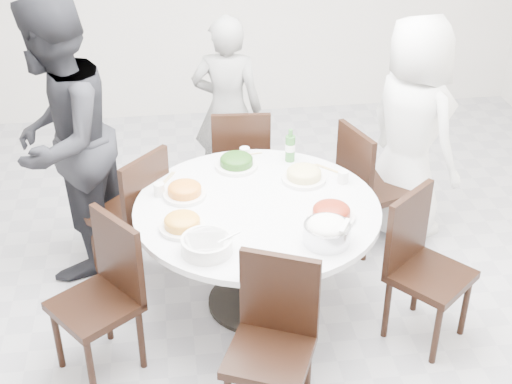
{
  "coord_description": "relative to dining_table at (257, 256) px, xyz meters",
  "views": [
    {
      "loc": [
        -0.57,
        -3.7,
        3.03
      ],
      "look_at": [
        -0.07,
        -0.02,
        0.82
      ],
      "focal_mm": 50.0,
      "sensor_mm": 36.0,
      "label": 1
    }
  ],
  "objects": [
    {
      "name": "chair_s",
      "position": [
        -0.07,
        -0.96,
        0.1
      ],
      "size": [
        0.55,
        0.55,
        0.95
      ],
      "primitive_type": "cube",
      "rotation": [
        0.0,
        0.0,
        5.86
      ],
      "color": "black",
      "rests_on": "floor"
    },
    {
      "name": "diner_middle",
      "position": [
        -0.04,
        1.43,
        0.38
      ],
      "size": [
        0.61,
        0.47,
        1.5
      ],
      "primitive_type": "imported",
      "rotation": [
        0.0,
        0.0,
        2.92
      ],
      "color": "black",
      "rests_on": "floor"
    },
    {
      "name": "beverage_bottle",
      "position": [
        0.3,
        0.55,
        0.49
      ],
      "size": [
        0.07,
        0.07,
        0.23
      ],
      "primitive_type": "cylinder",
      "color": "#32742E",
      "rests_on": "dining_table"
    },
    {
      "name": "dish_pale",
      "position": [
        0.34,
        0.27,
        0.41
      ],
      "size": [
        0.29,
        0.29,
        0.08
      ],
      "primitive_type": "cylinder",
      "color": "white",
      "rests_on": "dining_table"
    },
    {
      "name": "chopsticks",
      "position": [
        -0.03,
        0.63,
        0.38
      ],
      "size": [
        0.24,
        0.04,
        0.01
      ],
      "primitive_type": null,
      "color": "tan",
      "rests_on": "dining_table"
    },
    {
      "name": "soup_bowl",
      "position": [
        -0.34,
        -0.43,
        0.42
      ],
      "size": [
        0.28,
        0.28,
        0.09
      ],
      "primitive_type": "cylinder",
      "color": "white",
      "rests_on": "dining_table"
    },
    {
      "name": "chair_ne",
      "position": [
        0.93,
        0.59,
        0.1
      ],
      "size": [
        0.53,
        0.53,
        0.95
      ],
      "primitive_type": "cube",
      "rotation": [
        0.0,
        0.0,
        1.89
      ],
      "color": "black",
      "rests_on": "floor"
    },
    {
      "name": "tea_cups",
      "position": [
        -0.01,
        0.59,
        0.42
      ],
      "size": [
        0.07,
        0.07,
        0.08
      ],
      "primitive_type": "cylinder",
      "color": "white",
      "rests_on": "dining_table"
    },
    {
      "name": "rice_bowl",
      "position": [
        0.33,
        -0.43,
        0.43
      ],
      "size": [
        0.26,
        0.26,
        0.11
      ],
      "primitive_type": "cylinder",
      "color": "silver",
      "rests_on": "dining_table"
    },
    {
      "name": "chair_sw",
      "position": [
        -0.98,
        -0.45,
        0.1
      ],
      "size": [
        0.59,
        0.59,
        0.95
      ],
      "primitive_type": "cube",
      "rotation": [
        0.0,
        0.0,
        5.36
      ],
      "color": "black",
      "rests_on": "floor"
    },
    {
      "name": "dish_orange",
      "position": [
        -0.43,
        0.17,
        0.41
      ],
      "size": [
        0.27,
        0.27,
        0.07
      ],
      "primitive_type": "cylinder",
      "color": "white",
      "rests_on": "dining_table"
    },
    {
      "name": "dining_table",
      "position": [
        0.0,
        0.0,
        0.0
      ],
      "size": [
        1.5,
        1.5,
        0.75
      ],
      "primitive_type": "cylinder",
      "color": "white",
      "rests_on": "floor"
    },
    {
      "name": "chair_n",
      "position": [
        0.02,
        1.09,
        0.1
      ],
      "size": [
        0.45,
        0.45,
        0.95
      ],
      "primitive_type": "cube",
      "rotation": [
        0.0,
        0.0,
        3.06
      ],
      "color": "black",
      "rests_on": "floor"
    },
    {
      "name": "diner_right",
      "position": [
        1.2,
        0.73,
        0.45
      ],
      "size": [
        0.82,
        0.96,
        1.66
      ],
      "primitive_type": "imported",
      "rotation": [
        0.0,
        0.0,
        2.0
      ],
      "color": "white",
      "rests_on": "floor"
    },
    {
      "name": "chair_nw",
      "position": [
        -0.81,
        0.47,
        0.1
      ],
      "size": [
        0.59,
        0.59,
        0.95
      ],
      "primitive_type": "cube",
      "rotation": [
        0.0,
        0.0,
        3.98
      ],
      "color": "black",
      "rests_on": "floor"
    },
    {
      "name": "diner_left",
      "position": [
        -1.2,
        0.63,
        0.58
      ],
      "size": [
        0.96,
        1.1,
        1.92
      ],
      "primitive_type": "imported",
      "rotation": [
        0.0,
        0.0,
        4.42
      ],
      "color": "black",
      "rests_on": "floor"
    },
    {
      "name": "chair_se",
      "position": [
        0.98,
        -0.44,
        0.1
      ],
      "size": [
        0.59,
        0.59,
        0.95
      ],
      "primitive_type": "cube",
      "rotation": [
        0.0,
        0.0,
        6.98
      ],
      "color": "black",
      "rests_on": "floor"
    },
    {
      "name": "dish_greens",
      "position": [
        -0.07,
        0.5,
        0.41
      ],
      "size": [
        0.28,
        0.28,
        0.07
      ],
      "primitive_type": "cylinder",
      "color": "white",
      "rests_on": "dining_table"
    },
    {
      "name": "floor",
      "position": [
        0.07,
        0.07,
        -0.38
      ],
      "size": [
        6.0,
        6.0,
        0.01
      ],
      "primitive_type": "cube",
      "color": "#B3B3B8",
      "rests_on": "ground"
    },
    {
      "name": "dish_redbrown",
      "position": [
        0.41,
        -0.2,
        0.41
      ],
      "size": [
        0.28,
        0.28,
        0.07
      ],
      "primitive_type": "cylinder",
      "color": "white",
      "rests_on": "dining_table"
    },
    {
      "name": "dish_tofu",
      "position": [
        -0.46,
        -0.19,
        0.41
      ],
      "size": [
        0.27,
        0.27,
        0.07
      ],
      "primitive_type": "cylinder",
      "color": "white",
      "rests_on": "dining_table"
    }
  ]
}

